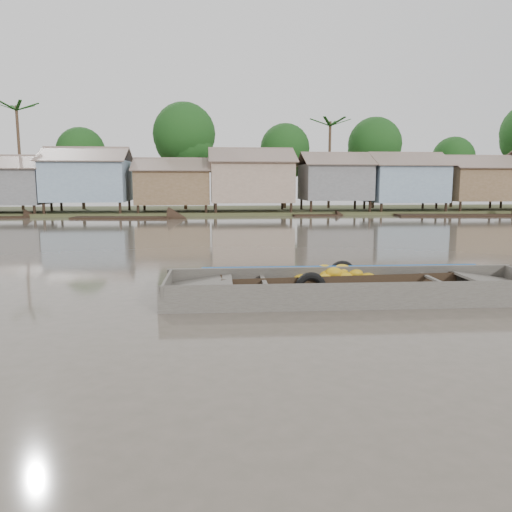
{
  "coord_description": "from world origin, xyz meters",
  "views": [
    {
      "loc": [
        -1.12,
        -11.61,
        2.67
      ],
      "look_at": [
        0.1,
        0.8,
        0.8
      ],
      "focal_mm": 35.0,
      "sensor_mm": 36.0,
      "label": 1
    }
  ],
  "objects": [
    {
      "name": "banana_boat",
      "position": [
        2.01,
        0.49,
        0.17
      ],
      "size": [
        5.95,
        1.75,
        0.84
      ],
      "rotation": [
        0.0,
        0.0,
        0.06
      ],
      "color": "black",
      "rests_on": "ground"
    },
    {
      "name": "viewer_boat",
      "position": [
        2.21,
        -0.61,
        0.09
      ],
      "size": [
        8.7,
        2.47,
        0.69
      ],
      "rotation": [
        0.0,
        0.0,
        -0.02
      ],
      "color": "#423E38",
      "rests_on": "ground"
    },
    {
      "name": "riverbank",
      "position": [
        3.03,
        31.86,
        3.07
      ],
      "size": [
        120.0,
        12.47,
        10.22
      ],
      "color": "#384723",
      "rests_on": "ground"
    },
    {
      "name": "distant_boats",
      "position": [
        7.06,
        24.37,
        -0.05
      ],
      "size": [
        45.56,
        14.98,
        0.35
      ],
      "color": "black",
      "rests_on": "ground"
    },
    {
      "name": "ground",
      "position": [
        0.0,
        0.0,
        0.0
      ],
      "size": [
        120.0,
        120.0,
        0.0
      ],
      "primitive_type": "plane",
      "color": "#4F493D",
      "rests_on": "ground"
    }
  ]
}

